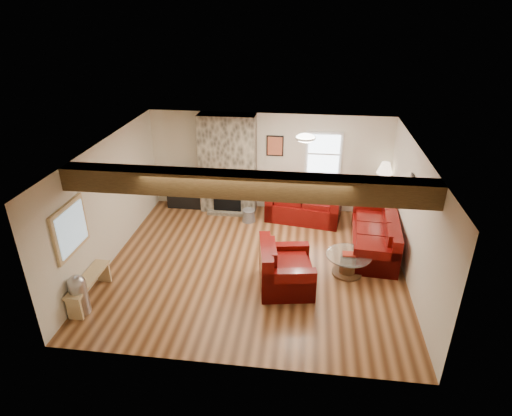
# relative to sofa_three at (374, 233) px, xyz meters

# --- Properties ---
(room) EXTENTS (8.00, 8.00, 8.00)m
(room) POSITION_rel_sofa_three_xyz_m (-2.48, -0.89, 0.83)
(room) COLOR #532E16
(room) RESTS_ON ground
(floor) EXTENTS (6.00, 6.00, 0.00)m
(floor) POSITION_rel_sofa_three_xyz_m (-2.48, -0.89, -0.42)
(floor) COLOR #532E16
(floor) RESTS_ON ground
(oak_beam) EXTENTS (6.00, 0.36, 0.38)m
(oak_beam) POSITION_rel_sofa_three_xyz_m (-2.48, -2.14, 1.89)
(oak_beam) COLOR black
(oak_beam) RESTS_ON room
(chimney_breast) EXTENTS (1.40, 0.67, 2.50)m
(chimney_breast) POSITION_rel_sofa_three_xyz_m (-3.48, 1.60, 0.80)
(chimney_breast) COLOR #332E27
(chimney_breast) RESTS_ON floor
(back_window) EXTENTS (0.90, 0.08, 1.10)m
(back_window) POSITION_rel_sofa_three_xyz_m (-1.13, 1.82, 1.13)
(back_window) COLOR silver
(back_window) RESTS_ON room
(hatch_window) EXTENTS (0.08, 1.00, 0.90)m
(hatch_window) POSITION_rel_sofa_three_xyz_m (-5.44, -2.39, 1.03)
(hatch_window) COLOR tan
(hatch_window) RESTS_ON room
(ceiling_dome) EXTENTS (0.40, 0.40, 0.18)m
(ceiling_dome) POSITION_rel_sofa_three_xyz_m (-1.58, 0.01, 2.02)
(ceiling_dome) COLOR white
(ceiling_dome) RESTS_ON room
(artwork_back) EXTENTS (0.42, 0.06, 0.52)m
(artwork_back) POSITION_rel_sofa_three_xyz_m (-2.33, 1.82, 1.28)
(artwork_back) COLOR black
(artwork_back) RESTS_ON room
(artwork_right) EXTENTS (0.06, 0.55, 0.42)m
(artwork_right) POSITION_rel_sofa_three_xyz_m (0.48, -0.59, 1.33)
(artwork_right) COLOR black
(artwork_right) RESTS_ON room
(sofa_three) EXTENTS (1.07, 2.24, 0.84)m
(sofa_three) POSITION_rel_sofa_three_xyz_m (0.00, 0.00, 0.00)
(sofa_three) COLOR #410704
(sofa_three) RESTS_ON floor
(loveseat) EXTENTS (1.91, 1.28, 0.94)m
(loveseat) POSITION_rel_sofa_three_xyz_m (-1.54, 1.34, 0.05)
(loveseat) COLOR #410704
(loveseat) RESTS_ON floor
(armchair_red) EXTENTS (1.14, 1.25, 0.90)m
(armchair_red) POSITION_rel_sofa_three_xyz_m (-1.80, -1.56, 0.03)
(armchair_red) COLOR #410704
(armchair_red) RESTS_ON floor
(coffee_table) EXTENTS (0.90, 0.90, 0.47)m
(coffee_table) POSITION_rel_sofa_three_xyz_m (-0.61, -0.99, -0.20)
(coffee_table) COLOR #412715
(coffee_table) RESTS_ON floor
(tv_cabinet) EXTENTS (0.93, 0.37, 0.46)m
(tv_cabinet) POSITION_rel_sofa_three_xyz_m (-4.64, 1.64, -0.19)
(tv_cabinet) COLOR black
(tv_cabinet) RESTS_ON floor
(television) EXTENTS (0.86, 0.11, 0.50)m
(television) POSITION_rel_sofa_three_xyz_m (-4.64, 1.64, 0.29)
(television) COLOR black
(television) RESTS_ON tv_cabinet
(floor_lamp) EXTENTS (0.39, 0.39, 1.50)m
(floor_lamp) POSITION_rel_sofa_three_xyz_m (0.32, 1.50, 0.86)
(floor_lamp) COLOR #A78045
(floor_lamp) RESTS_ON floor
(pine_bench) EXTENTS (0.28, 1.21, 0.46)m
(pine_bench) POSITION_rel_sofa_three_xyz_m (-5.31, -2.40, -0.19)
(pine_bench) COLOR tan
(pine_bench) RESTS_ON floor
(pedal_bin) EXTENTS (0.34, 0.34, 0.76)m
(pedal_bin) POSITION_rel_sofa_three_xyz_m (-5.30, -2.77, -0.04)
(pedal_bin) COLOR #A5A5AA
(pedal_bin) RESTS_ON floor
(coal_bucket) EXTENTS (0.33, 0.33, 0.31)m
(coal_bucket) POSITION_rel_sofa_three_xyz_m (-2.88, 1.00, -0.26)
(coal_bucket) COLOR gray
(coal_bucket) RESTS_ON floor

